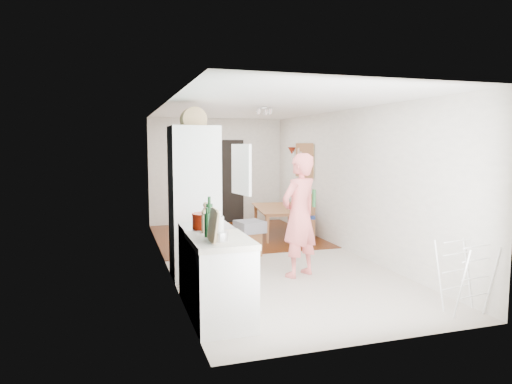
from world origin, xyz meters
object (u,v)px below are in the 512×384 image
person (299,204)px  stool (250,244)px  drying_rack (465,278)px  dining_table (281,223)px  dining_chair (306,217)px

person → stool: 1.64m
person → stool: person is taller
drying_rack → person: bearing=113.4°
dining_table → drying_rack: (0.43, -4.76, 0.16)m
drying_rack → dining_table: bearing=86.1°
dining_chair → stool: (-1.49, -1.03, -0.24)m
person → dining_chair: 2.72m
stool → person: bearing=-76.1°
stool → drying_rack: bearing=-64.7°
dining_chair → drying_rack: bearing=-64.8°
person → stool: size_ratio=5.07×
person → dining_table: bearing=-131.1°
person → dining_table: size_ratio=1.47×
stool → dining_table: bearing=53.1°
dining_table → drying_rack: size_ratio=1.75×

